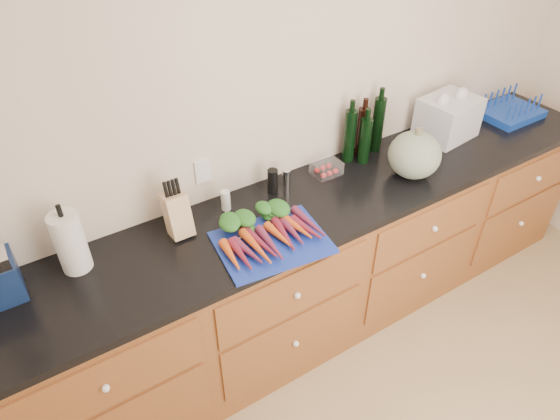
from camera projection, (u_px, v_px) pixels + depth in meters
wall_back at (302, 105)px, 2.58m from camera, size 4.10×0.05×2.60m
cabinets at (330, 261)px, 2.89m from camera, size 3.60×0.64×0.90m
countertop at (335, 196)px, 2.60m from camera, size 3.64×0.62×0.04m
cutting_board at (272, 242)px, 2.27m from camera, size 0.54×0.43×0.01m
carrots at (267, 232)px, 2.28m from camera, size 0.45×0.33×0.06m
squash at (414, 155)px, 2.64m from camera, size 0.28×0.28×0.25m
paper_towel at (70, 242)px, 2.07m from camera, size 0.13×0.13×0.28m
knife_block at (177, 215)px, 2.28m from camera, size 0.10×0.10×0.21m
grinder_salt at (226, 200)px, 2.45m from camera, size 0.05×0.05×0.11m
grinder_pepper at (273, 181)px, 2.55m from camera, size 0.05×0.05×0.13m
canister_chrome at (287, 179)px, 2.60m from camera, size 0.05×0.05×0.11m
tomato_box at (326, 168)px, 2.71m from camera, size 0.15×0.12×0.07m
bottles at (364, 133)px, 2.78m from camera, size 0.27×0.14×0.33m
grocery_bag at (448, 118)px, 2.99m from camera, size 0.36×0.30×0.24m
dish_rack at (509, 110)px, 3.25m from camera, size 0.38×0.30×0.15m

